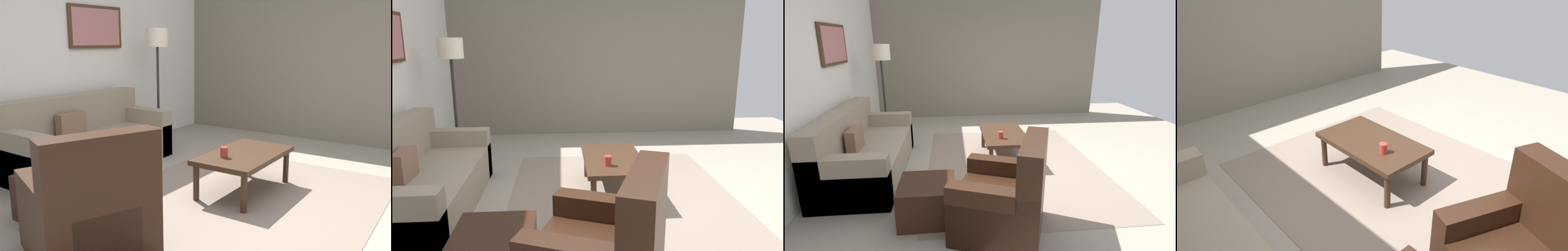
% 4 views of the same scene
% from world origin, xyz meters
% --- Properties ---
extents(ground_plane, '(8.00, 8.00, 0.00)m').
position_xyz_m(ground_plane, '(0.00, 0.00, 0.00)').
color(ground_plane, gray).
extents(rear_partition, '(6.00, 0.12, 2.80)m').
position_xyz_m(rear_partition, '(0.00, 2.60, 1.40)').
color(rear_partition, silver).
rests_on(rear_partition, ground_plane).
extents(stone_feature_panel, '(0.12, 5.20, 2.80)m').
position_xyz_m(stone_feature_panel, '(3.00, 0.00, 1.40)').
color(stone_feature_panel, slate).
rests_on(stone_feature_panel, ground_plane).
extents(area_rug, '(3.16, 2.45, 0.01)m').
position_xyz_m(area_rug, '(0.00, 0.00, 0.00)').
color(area_rug, gray).
rests_on(area_rug, ground_plane).
extents(couch_main, '(2.06, 0.90, 0.88)m').
position_xyz_m(couch_main, '(-0.06, 2.10, 0.30)').
color(couch_main, gray).
rests_on(couch_main, ground_plane).
extents(armchair_leather, '(1.03, 1.03, 0.95)m').
position_xyz_m(armchair_leather, '(-1.50, 0.37, 0.31)').
color(armchair_leather, black).
rests_on(armchair_leather, ground_plane).
extents(ottoman, '(0.56, 0.56, 0.40)m').
position_xyz_m(ottoman, '(-1.20, 1.14, 0.20)').
color(ottoman, black).
rests_on(ottoman, ground_plane).
extents(coffee_table, '(1.10, 0.64, 0.41)m').
position_xyz_m(coffee_table, '(0.28, 0.09, 0.36)').
color(coffee_table, '#382316').
rests_on(coffee_table, ground_plane).
extents(cup, '(0.08, 0.08, 0.10)m').
position_xyz_m(cup, '(0.03, 0.18, 0.46)').
color(cup, '#B2332D').
rests_on(cup, coffee_table).
extents(lamp_standing, '(0.32, 0.32, 1.71)m').
position_xyz_m(lamp_standing, '(1.28, 2.04, 1.41)').
color(lamp_standing, black).
rests_on(lamp_standing, ground_plane).
extents(framed_artwork, '(0.90, 0.04, 0.56)m').
position_xyz_m(framed_artwork, '(0.58, 2.51, 1.71)').
color(framed_artwork, '#472D1C').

